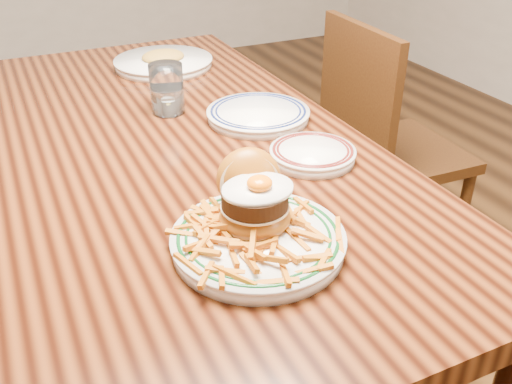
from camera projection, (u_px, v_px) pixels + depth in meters
name	position (u px, v px, depth m)	size (l,w,h in m)	color
floor	(186.00, 371.00, 1.68)	(6.00, 6.00, 0.00)	black
table	(169.00, 174.00, 1.34)	(0.85, 1.60, 0.75)	black
chair_right	(382.00, 144.00, 1.92)	(0.43, 0.43, 0.88)	#3B230C
main_plate	(257.00, 224.00, 0.93)	(0.29, 0.30, 0.14)	white
side_plate	(313.00, 153.00, 1.20)	(0.18, 0.18, 0.03)	white
rear_plate	(258.00, 114.00, 1.39)	(0.25, 0.25, 0.03)	white
water_glass	(167.00, 92.00, 1.41)	(0.08, 0.08, 0.12)	white
far_plate	(163.00, 62.00, 1.74)	(0.30, 0.30, 0.05)	white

